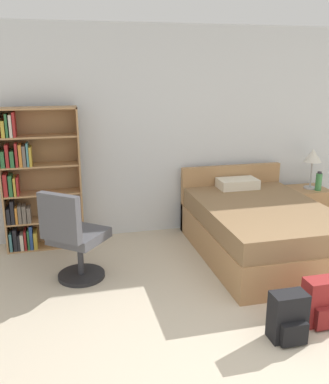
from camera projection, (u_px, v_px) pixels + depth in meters
The scene contains 9 objects.
wall_back at pixel (186, 132), 5.48m from camera, with size 9.00×0.06×2.60m.
bookshelf at pixel (32, 183), 4.95m from camera, with size 0.89×0.26×1.67m.
bed at pixel (259, 228), 4.93m from camera, with size 1.36×1.96×0.86m.
office_chair at pixel (74, 239), 4.23m from camera, with size 0.71×0.72×0.97m.
nightstand at pixel (306, 206), 5.86m from camera, with size 0.52×0.49×0.52m.
table_lamp at pixel (313, 158), 5.66m from camera, with size 0.23×0.23×0.54m.
water_bottle at pixel (319, 181), 5.66m from camera, with size 0.08×0.08×0.25m.
backpack_red at pixel (322, 303), 3.59m from camera, with size 0.31×0.23×0.41m.
backpack_black at pixel (288, 318), 3.38m from camera, with size 0.28×0.23×0.40m.
Camera 1 is at (-1.58, -2.02, 2.10)m, focal length 40.00 mm.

